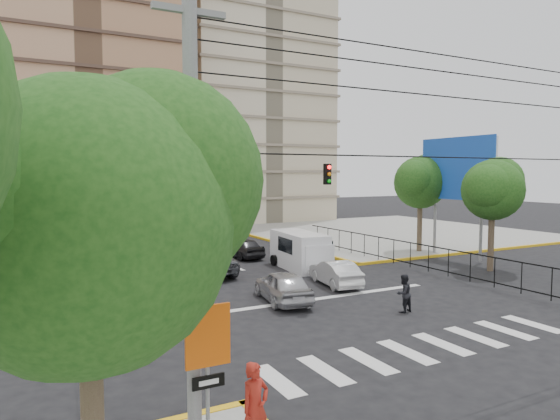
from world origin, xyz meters
TOP-DOWN VIEW (x-y plane):
  - ground at (0.00, 0.00)m, footprint 160.00×160.00m
  - sidewalk_ne at (20.00, 20.00)m, footprint 26.00×26.00m
  - crosswalk_stripes at (0.00, -6.00)m, footprint 12.00×2.40m
  - stop_line at (0.00, 1.20)m, footprint 13.00×0.40m
  - tower_beige at (14.00, 40.00)m, footprint 17.00×16.00m
  - park_fence at (9.00, 4.50)m, footprint 0.10×22.50m
  - billboard at (14.45, 6.00)m, footprint 0.36×6.20m
  - tree_sw_near at (-10.90, -9.99)m, footprint 5.63×4.60m
  - tree_park_a at (13.08, 2.01)m, footprint 4.41×3.60m
  - tree_park_c at (14.09, 9.01)m, footprint 4.65×3.80m
  - tree_tudor at (-11.90, 16.01)m, footprint 5.39×4.40m
  - traffic_light_nw at (-7.80, 7.80)m, footprint 0.28×0.22m
  - traffic_light_hanging at (0.00, -2.04)m, footprint 18.00×9.12m
  - utility_pole_sw at (-9.00, -9.00)m, footprint 1.40×0.28m
  - district_sign at (-8.80, -9.24)m, footprint 0.90×0.12m
  - van_right_lane at (3.29, 7.79)m, footprint 2.37×5.08m
  - van_left_lane at (-1.88, 19.89)m, footprint 2.61×5.52m
  - car_silver_front_left at (-1.37, 1.53)m, footprint 2.39×4.52m
  - car_white_front_right at (2.60, 3.14)m, footprint 2.05×4.19m
  - car_grey_mid_left at (-2.85, 8.94)m, footprint 3.31×5.84m
  - car_silver_rear_left at (-2.29, 14.64)m, footprint 2.66×5.09m
  - car_darkgrey_mid_right at (1.70, 13.22)m, footprint 2.07×4.32m
  - car_white_rear_right at (2.27, 20.95)m, footprint 2.04×4.66m
  - pedestrian_sw_corner at (-7.77, -9.16)m, footprint 0.77×0.60m
  - pedestrian_crosswalk at (2.31, -2.36)m, footprint 0.87×0.72m

SIDE VIEW (x-z plane):
  - ground at x=0.00m, z-range 0.00..0.00m
  - park_fence at x=9.00m, z-range -0.83..0.83m
  - crosswalk_stripes at x=0.00m, z-range 0.00..0.01m
  - stop_line at x=0.00m, z-range 0.00..0.01m
  - sidewalk_ne at x=20.00m, z-range 0.00..0.15m
  - car_white_front_right at x=2.60m, z-range 0.00..1.32m
  - car_silver_rear_left at x=-2.29m, z-range 0.00..1.41m
  - car_darkgrey_mid_right at x=1.70m, z-range 0.00..1.42m
  - car_silver_front_left at x=-1.37m, z-range 0.00..1.46m
  - car_white_rear_right at x=2.27m, z-range 0.00..1.49m
  - car_grey_mid_left at x=-2.85m, z-range 0.00..1.54m
  - pedestrian_crosswalk at x=2.31m, z-range 0.00..1.61m
  - pedestrian_sw_corner at x=-7.77m, z-range 0.15..2.00m
  - van_right_lane at x=3.29m, z-range -0.03..2.19m
  - van_left_lane at x=-1.88m, z-range -0.03..2.37m
  - district_sign at x=-8.80m, z-range 0.85..4.05m
  - traffic_light_nw at x=-7.80m, z-range 0.91..5.31m
  - utility_pole_sw at x=-9.00m, z-range 0.27..9.27m
  - tree_park_a at x=13.08m, z-range 1.60..8.42m
  - tree_tudor at x=-11.90m, z-range 1.50..8.93m
  - tree_sw_near at x=-10.90m, z-range 1.48..9.06m
  - tree_park_c at x=14.09m, z-range 1.71..8.96m
  - traffic_light_hanging at x=0.00m, z-range 5.44..6.36m
  - billboard at x=14.45m, z-range 1.95..10.05m
  - tower_beige at x=14.00m, z-range 0.00..48.00m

